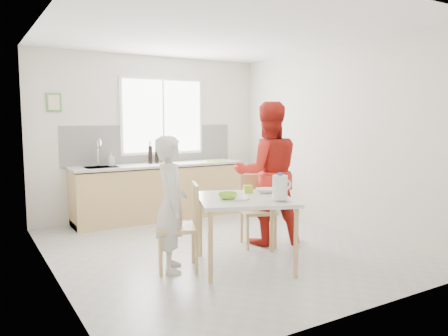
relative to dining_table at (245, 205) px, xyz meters
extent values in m
plane|color=#B7B7B2|center=(0.10, 0.75, -0.71)|extent=(4.50, 4.50, 0.00)
plane|color=silver|center=(0.10, 3.00, 0.64)|extent=(4.00, 0.00, 4.00)
plane|color=silver|center=(0.10, -1.50, 0.64)|extent=(4.00, 0.00, 4.00)
plane|color=silver|center=(-1.90, 0.75, 0.64)|extent=(0.00, 4.50, 4.50)
plane|color=silver|center=(2.10, 0.75, 0.64)|extent=(0.00, 4.50, 4.50)
plane|color=white|center=(0.10, 0.75, 1.99)|extent=(4.50, 4.50, 0.00)
cube|color=white|center=(0.30, 2.98, 0.99)|extent=(1.50, 0.03, 1.30)
cube|color=white|center=(0.30, 2.96, 0.99)|extent=(1.40, 0.02, 1.20)
cube|color=white|center=(0.30, 2.96, 0.99)|extent=(0.03, 0.03, 1.20)
cube|color=white|center=(0.10, 2.99, 0.52)|extent=(3.00, 0.02, 0.65)
cube|color=#529343|center=(-1.45, 2.98, 1.19)|extent=(0.22, 0.02, 0.28)
cube|color=beige|center=(-1.45, 2.97, 1.19)|extent=(0.16, 0.01, 0.22)
cube|color=#D8B374|center=(0.10, 2.70, -0.28)|extent=(2.80, 0.60, 0.86)
cube|color=#3F3326|center=(0.10, 2.70, -0.66)|extent=(2.80, 0.54, 0.10)
cube|color=silver|center=(0.10, 2.70, 0.19)|extent=(2.84, 0.64, 0.04)
cube|color=#A5A5AA|center=(-0.85, 2.70, 0.20)|extent=(0.50, 0.40, 0.03)
cylinder|color=silver|center=(-0.85, 2.86, 0.39)|extent=(0.02, 0.02, 0.36)
torus|color=silver|center=(-0.85, 2.79, 0.57)|extent=(0.02, 0.18, 0.18)
cube|color=silver|center=(0.00, 0.00, 0.06)|extent=(1.32, 1.32, 0.04)
cylinder|color=#D8B374|center=(-0.58, -0.26, -0.34)|extent=(0.05, 0.05, 0.73)
cylinder|color=#D8B374|center=(-0.26, 0.58, -0.34)|extent=(0.05, 0.05, 0.73)
cylinder|color=#D8B374|center=(0.26, -0.58, -0.34)|extent=(0.05, 0.05, 0.73)
cylinder|color=#D8B374|center=(0.58, 0.26, -0.34)|extent=(0.05, 0.05, 0.73)
cube|color=#D8B374|center=(-0.70, 0.27, -0.23)|extent=(0.57, 0.57, 0.04)
cube|color=#D8B374|center=(-0.51, 0.20, 0.02)|extent=(0.18, 0.40, 0.46)
cylinder|color=#D8B374|center=(-0.81, 0.51, -0.48)|extent=(0.04, 0.04, 0.45)
cylinder|color=#D8B374|center=(-0.94, 0.16, -0.48)|extent=(0.04, 0.04, 0.45)
cylinder|color=#D8B374|center=(-0.45, 0.38, -0.48)|extent=(0.04, 0.04, 0.45)
cylinder|color=#D8B374|center=(-0.59, 0.03, -0.48)|extent=(0.04, 0.04, 0.45)
cube|color=#D8B374|center=(0.60, 0.57, -0.25)|extent=(0.55, 0.55, 0.04)
cube|color=#D8B374|center=(0.67, 0.75, -0.01)|extent=(0.39, 0.17, 0.45)
cylinder|color=#D8B374|center=(0.36, 0.47, -0.49)|extent=(0.04, 0.04, 0.44)
cylinder|color=#D8B374|center=(0.70, 0.34, -0.49)|extent=(0.04, 0.04, 0.44)
cylinder|color=#D8B374|center=(0.49, 0.81, -0.49)|extent=(0.04, 0.04, 0.44)
cylinder|color=#D8B374|center=(0.83, 0.68, -0.49)|extent=(0.04, 0.04, 0.44)
imported|color=silver|center=(-0.76, 0.29, 0.03)|extent=(0.52, 0.63, 1.48)
imported|color=red|center=(0.78, 0.62, 0.23)|extent=(1.11, 0.99, 1.88)
imported|color=#8CDA32|center=(-0.20, 0.03, 0.11)|extent=(0.28, 0.28, 0.07)
imported|color=white|center=(0.37, 0.13, 0.11)|extent=(0.28, 0.28, 0.05)
cylinder|color=white|center=(0.20, -0.38, 0.23)|extent=(0.16, 0.16, 0.25)
cylinder|color=blue|center=(0.20, -0.38, 0.37)|extent=(0.05, 0.05, 0.03)
torus|color=white|center=(0.28, -0.38, 0.25)|extent=(0.12, 0.07, 0.12)
cube|color=#A2C22C|center=(0.19, 0.23, 0.13)|extent=(0.13, 0.13, 0.09)
cylinder|color=#A5A5AA|center=(-0.15, -0.18, 0.09)|extent=(0.16, 0.02, 0.01)
cube|color=#8DC82E|center=(1.11, 2.65, 0.22)|extent=(0.37, 0.28, 0.01)
cylinder|color=black|center=(0.10, 2.78, 0.37)|extent=(0.07, 0.07, 0.32)
cylinder|color=black|center=(-0.03, 2.76, 0.36)|extent=(0.07, 0.07, 0.30)
cylinder|color=#92511F|center=(0.20, 2.81, 0.29)|extent=(0.06, 0.06, 0.16)
imported|color=#999999|center=(-0.67, 2.79, 0.32)|extent=(0.09, 0.10, 0.21)
camera|label=1|loc=(-2.66, -3.99, 0.95)|focal=35.00mm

